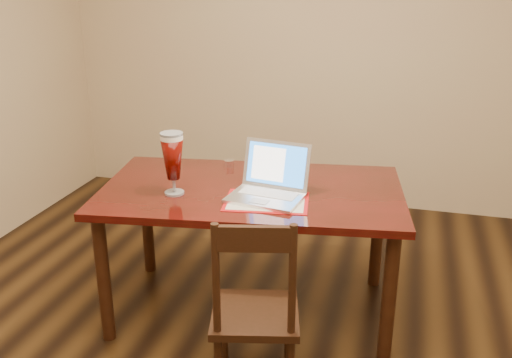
# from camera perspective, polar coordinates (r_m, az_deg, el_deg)

# --- Properties ---
(dining_table) EXTENTS (1.70, 1.11, 1.07)m
(dining_table) POSITION_cam_1_polar(r_m,az_deg,el_deg) (3.06, -0.72, -2.25)
(dining_table) COLOR #470B09
(dining_table) RESTS_ON ground
(dining_chair) EXTENTS (0.46, 0.45, 0.91)m
(dining_chair) POSITION_cam_1_polar(r_m,az_deg,el_deg) (2.57, -0.10, -13.21)
(dining_chair) COLOR black
(dining_chair) RESTS_ON ground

